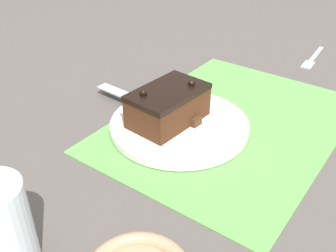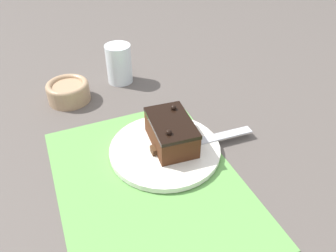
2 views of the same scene
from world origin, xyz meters
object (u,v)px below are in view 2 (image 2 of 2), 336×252
small_bowl (68,91)px  chocolate_cake (171,132)px  serving_knife (186,143)px  drinking_glass (119,64)px  cake_plate (165,149)px

small_bowl → chocolate_cake: bearing=31.0°
chocolate_cake → small_bowl: bearing=-149.0°
serving_knife → drinking_glass: drinking_glass is taller
drinking_glass → chocolate_cake: bearing=3.0°
cake_plate → chocolate_cake: 0.04m
chocolate_cake → serving_knife: bearing=52.8°
serving_knife → small_bowl: (-0.30, -0.20, 0.01)m
serving_knife → chocolate_cake: bearing=-124.4°
serving_knife → small_bowl: small_bowl is taller
small_bowl → cake_plate: bearing=27.6°
drinking_glass → small_bowl: (0.05, -0.15, -0.03)m
cake_plate → serving_knife: 0.05m
chocolate_cake → serving_knife: chocolate_cake is taller
cake_plate → serving_knife: size_ratio=1.00×
chocolate_cake → small_bowl: chocolate_cake is taller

